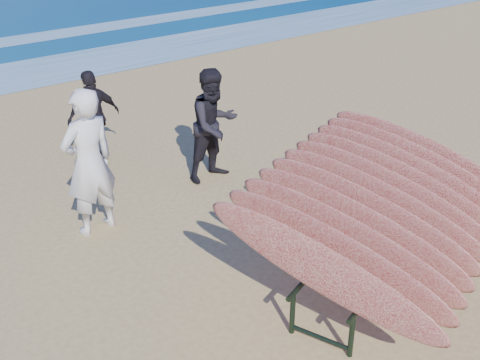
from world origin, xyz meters
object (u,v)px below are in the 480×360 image
at_px(surfboard_rack, 380,204).
at_px(person_dark_a, 214,125).
at_px(person_dark_b, 94,117).
at_px(person_white, 89,163).

height_order(surfboard_rack, person_dark_a, person_dark_a).
relative_size(surfboard_rack, person_dark_a, 2.20).
bearing_deg(person_dark_b, person_dark_a, 123.21).
distance_m(person_dark_a, person_dark_b, 2.09).
bearing_deg(person_white, person_dark_b, -123.54).
bearing_deg(person_dark_a, person_dark_b, 120.99).
bearing_deg(person_white, surfboard_rack, 119.62).
bearing_deg(person_white, person_dark_a, -178.76).
relative_size(surfboard_rack, person_white, 1.95).
height_order(person_dark_a, person_dark_b, person_dark_a).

